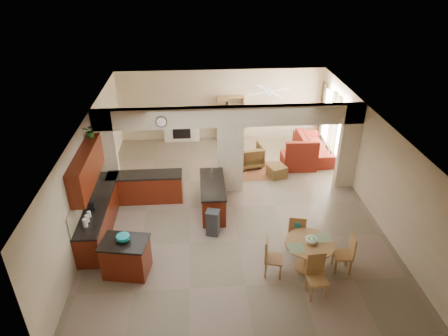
{
  "coord_description": "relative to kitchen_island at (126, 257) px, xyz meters",
  "views": [
    {
      "loc": [
        -0.98,
        -9.87,
        6.82
      ],
      "look_at": [
        -0.24,
        0.3,
        1.17
      ],
      "focal_mm": 32.0,
      "sensor_mm": 36.0,
      "label": 1
    }
  ],
  "objects": [
    {
      "name": "trash_can",
      "position": [
        2.1,
        1.3,
        -0.12
      ],
      "size": [
        0.39,
        0.35,
        0.69
      ],
      "primitive_type": "cube",
      "rotation": [
        0.0,
        0.0,
        -0.29
      ],
      "color": "#2B2B2D",
      "rests_on": "floor"
    },
    {
      "name": "fruit_bowl",
      "position": [
        4.32,
        -0.19,
        0.39
      ],
      "size": [
        0.27,
        0.27,
        0.14
      ],
      "primitive_type": "cylinder",
      "color": "#69C129",
      "rests_on": "dining_table"
    },
    {
      "name": "floor",
      "position": [
        2.75,
        2.55,
        -0.46
      ],
      "size": [
        10.0,
        10.0,
        0.0
      ],
      "primitive_type": "plane",
      "color": "#796554",
      "rests_on": "ground"
    },
    {
      "name": "chair_east",
      "position": [
        5.18,
        -0.3,
        0.09
      ],
      "size": [
        0.46,
        0.46,
        1.02
      ],
      "rotation": [
        0.0,
        0.0,
        4.6
      ],
      "color": "brown",
      "rests_on": "floor"
    },
    {
      "name": "window_b",
      "position": [
        6.72,
        6.55,
        0.74
      ],
      "size": [
        0.02,
        0.9,
        1.9
      ],
      "primitive_type": "cube",
      "color": "white",
      "rests_on": "wall_right"
    },
    {
      "name": "ceiling_fan",
      "position": [
        4.25,
        5.55,
        2.1
      ],
      "size": [
        1.0,
        1.0,
        0.1
      ],
      "primitive_type": "cylinder",
      "color": "white",
      "rests_on": "ceiling"
    },
    {
      "name": "partition_right_pier",
      "position": [
        6.45,
        3.55,
        0.94
      ],
      "size": [
        0.6,
        0.25,
        2.8
      ],
      "primitive_type": "cube",
      "color": "beige",
      "rests_on": "floor"
    },
    {
      "name": "plant",
      "position": [
        -1.07,
        2.66,
        2.09
      ],
      "size": [
        0.36,
        0.32,
        0.36
      ],
      "primitive_type": "imported",
      "rotation": [
        0.0,
        0.0,
        -0.14
      ],
      "color": "#1E4612",
      "rests_on": "upper_cabinets"
    },
    {
      "name": "drape_a_left",
      "position": [
        6.68,
        4.25,
        0.74
      ],
      "size": [
        0.1,
        0.28,
        2.3
      ],
      "primitive_type": "cube",
      "color": "#3E2119",
      "rests_on": "wall_right"
    },
    {
      "name": "ceiling",
      "position": [
        2.75,
        2.55,
        2.34
      ],
      "size": [
        10.0,
        10.0,
        0.0
      ],
      "primitive_type": "plane",
      "rotation": [
        3.14,
        0.0,
        0.0
      ],
      "color": "white",
      "rests_on": "wall_back"
    },
    {
      "name": "chair_north",
      "position": [
        4.18,
        0.57,
        0.09
      ],
      "size": [
        0.49,
        0.49,
        1.02
      ],
      "rotation": [
        0.0,
        0.0,
        2.94
      ],
      "color": "brown",
      "rests_on": "floor"
    },
    {
      "name": "upper_cabinets",
      "position": [
        -1.07,
        1.75,
        1.46
      ],
      "size": [
        0.35,
        2.4,
        0.9
      ],
      "primitive_type": "cube",
      "color": "#4A1108",
      "rests_on": "wall_left"
    },
    {
      "name": "partition_header",
      "position": [
        2.75,
        3.55,
        2.04
      ],
      "size": [
        8.0,
        0.25,
        0.6
      ],
      "primitive_type": "cube",
      "color": "beige",
      "rests_on": "partition_center_pier"
    },
    {
      "name": "kitchen_counter",
      "position": [
        -0.51,
        2.3,
        0.0
      ],
      "size": [
        2.52,
        3.29,
        1.48
      ],
      "color": "#4A1108",
      "rests_on": "floor"
    },
    {
      "name": "teal_bowl",
      "position": [
        -0.01,
        0.03,
        0.53
      ],
      "size": [
        0.31,
        0.31,
        0.14
      ],
      "primitive_type": "cylinder",
      "color": "teal",
      "rests_on": "kitchen_island"
    },
    {
      "name": "chair_south",
      "position": [
        4.27,
        -0.95,
        0.09
      ],
      "size": [
        0.45,
        0.45,
        1.02
      ],
      "rotation": [
        0.0,
        0.0,
        0.06
      ],
      "color": "brown",
      "rests_on": "floor"
    },
    {
      "name": "dining_table",
      "position": [
        4.29,
        -0.19,
        0.06
      ],
      "size": [
        1.15,
        1.15,
        0.79
      ],
      "color": "brown",
      "rests_on": "floor"
    },
    {
      "name": "chair_west",
      "position": [
        3.37,
        -0.28,
        0.09
      ],
      "size": [
        0.51,
        0.51,
        1.02
      ],
      "rotation": [
        0.0,
        0.0,
        1.33
      ],
      "color": "brown",
      "rests_on": "floor"
    },
    {
      "name": "drape_b_right",
      "position": [
        6.68,
        7.15,
        0.74
      ],
      "size": [
        0.1,
        0.28,
        2.3
      ],
      "primitive_type": "cube",
      "color": "#3E2119",
      "rests_on": "wall_right"
    },
    {
      "name": "chaise",
      "position": [
        5.28,
        4.89,
        -0.24
      ],
      "size": [
        1.15,
        0.95,
        0.45
      ],
      "primitive_type": "cube",
      "rotation": [
        0.0,
        0.0,
        -0.02
      ],
      "color": "maroon",
      "rests_on": "floor"
    },
    {
      "name": "wall_front",
      "position": [
        2.75,
        -2.45,
        0.94
      ],
      "size": [
        8.0,
        0.0,
        8.0
      ],
      "primitive_type": "plane",
      "rotation": [
        -1.57,
        0.0,
        0.0
      ],
      "color": "beige",
      "rests_on": "floor"
    },
    {
      "name": "partition_center_pier",
      "position": [
        2.75,
        3.55,
        0.64
      ],
      "size": [
        0.8,
        0.25,
        2.2
      ],
      "primitive_type": "cube",
      "color": "beige",
      "rests_on": "floor"
    },
    {
      "name": "rug",
      "position": [
        3.95,
        4.65,
        -0.46
      ],
      "size": [
        1.6,
        1.3,
        0.01
      ],
      "primitive_type": "cube",
      "color": "#965F36",
      "rests_on": "floor"
    },
    {
      "name": "drape_a_right",
      "position": [
        6.68,
        5.45,
        0.74
      ],
      "size": [
        0.1,
        0.28,
        2.3
      ],
      "primitive_type": "cube",
      "color": "#3E2119",
      "rests_on": "wall_right"
    },
    {
      "name": "wall_clock",
      "position": [
        0.75,
        3.4,
        1.99
      ],
      "size": [
        0.34,
        0.03,
        0.34
      ],
      "primitive_type": "cylinder",
      "rotation": [
        1.57,
        0.0,
        0.0
      ],
      "color": "#533B1B",
      "rests_on": "partition_header"
    },
    {
      "name": "fireplace",
      "position": [
        1.15,
        7.38,
        0.15
      ],
      "size": [
        1.6,
        0.35,
        1.2
      ],
      "color": "#EDE6CD",
      "rests_on": "floor"
    },
    {
      "name": "ottoman",
      "position": [
        4.4,
        4.26,
        -0.26
      ],
      "size": [
        0.7,
        0.7,
        0.4
      ],
      "primitive_type": "cube",
      "rotation": [
        0.0,
        0.0,
        0.35
      ],
      "color": "maroon",
      "rests_on": "floor"
    },
    {
      "name": "partition_left_pier",
      "position": [
        -0.95,
        3.55,
        0.94
      ],
      "size": [
        0.6,
        0.25,
        2.8
      ],
      "primitive_type": "cube",
      "color": "beige",
      "rests_on": "floor"
    },
    {
      "name": "armchair",
      "position": [
        3.59,
        5.09,
        -0.07
      ],
      "size": [
        0.99,
        1.0,
        0.79
      ],
      "primitive_type": "imported",
      "rotation": [
        0.0,
        0.0,
        3.32
      ],
      "color": "maroon",
      "rests_on": "floor"
    },
    {
      "name": "glazed_door",
      "position": [
        6.72,
        5.7,
        0.59
      ],
      "size": [
        0.02,
        0.7,
        2.1
      ],
      "primitive_type": "cube",
      "color": "white",
      "rests_on": "wall_right"
    },
    {
      "name": "peninsula",
      "position": [
        2.15,
        2.44,
        -0.01
      ],
      "size": [
        0.7,
        1.85,
        0.91
      ],
      "color": "#4A1108",
      "rests_on": "floor"
    },
    {
      "name": "window_a",
      "position": [
        6.72,
        4.85,
        0.74
      ],
      "size": [
        0.02,
        0.9,
        1.9
      ],
      "primitive_type": "cube",
      "color": "white",
      "rests_on": "wall_right"
    },
    {
      "name": "wall_back",
      "position": [
        2.75,
        7.55,
        0.94
      ],
      "size": [
        8.0,
        0.0,
        8.0
      ],
      "primitive_type": "plane",
      "rotation": [
        1.57,
        0.0,
        0.0
      ],
      "color": "beige",
      "rests_on": "floor"
    },
    {
      "name": "kitchen_island",
      "position": [
        0.0,
        0.0,
        0.0
      ],
      "size": [
        1.18,
        0.93,
        0.92
      ],
      "rotation": [
        0.0,
        0.0,
        -0.18
      ],
      "color": "#4A1108",
      "rests_on": "floor"
    },
    {
      "name": "drape_b_left",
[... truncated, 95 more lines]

